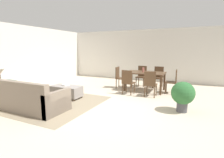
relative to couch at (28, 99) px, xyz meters
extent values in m
plane|color=beige|center=(1.86, 0.96, -0.29)|extent=(10.80, 10.80, 0.00)
cube|color=silver|center=(1.86, 5.96, 1.06)|extent=(9.00, 0.12, 2.70)
cube|color=silver|center=(-2.64, 1.46, 1.06)|extent=(0.12, 11.00, 2.70)
cube|color=gray|center=(0.09, 0.72, -0.29)|extent=(3.00, 2.80, 0.01)
cube|color=gray|center=(0.00, 0.05, -0.08)|extent=(2.18, 0.95, 0.42)
cube|color=gray|center=(0.00, -0.34, 0.35)|extent=(2.18, 0.16, 0.44)
cube|color=gray|center=(-1.02, 0.05, 0.02)|extent=(0.14, 0.95, 0.62)
cube|color=gray|center=(1.02, 0.05, 0.02)|extent=(0.14, 0.95, 0.62)
cube|color=slate|center=(-0.57, -0.06, 0.33)|extent=(0.40, 0.12, 0.39)
cube|color=silver|center=(0.00, -0.08, 0.31)|extent=(0.37, 0.11, 0.36)
cube|color=silver|center=(0.57, -0.07, 0.32)|extent=(0.39, 0.14, 0.39)
cube|color=gray|center=(0.19, 1.38, -0.05)|extent=(1.08, 0.53, 0.36)
cylinder|color=#513823|center=(-0.31, 1.60, -0.26)|extent=(0.05, 0.05, 0.06)
cylinder|color=#513823|center=(0.68, 1.60, -0.26)|extent=(0.05, 0.05, 0.06)
cylinder|color=#513823|center=(-0.31, 1.17, -0.26)|extent=(0.05, 0.05, 0.06)
cylinder|color=#513823|center=(0.68, 1.17, -0.26)|extent=(0.05, 0.05, 0.06)
cube|color=brown|center=(-1.39, 0.15, 0.24)|extent=(0.40, 0.40, 0.03)
cylinder|color=brown|center=(-1.56, 0.32, -0.03)|extent=(0.04, 0.04, 0.51)
cylinder|color=brown|center=(-1.22, 0.32, -0.03)|extent=(0.04, 0.04, 0.51)
cylinder|color=brown|center=(-1.22, -0.02, -0.03)|extent=(0.04, 0.04, 0.51)
cylinder|color=brown|center=(-1.39, 0.15, 0.26)|extent=(0.16, 0.16, 0.02)
cylinder|color=brown|center=(-1.39, 0.15, 0.44)|extent=(0.02, 0.02, 0.32)
cone|color=beige|center=(-1.39, 0.15, 0.69)|extent=(0.26, 0.26, 0.18)
cube|color=#513823|center=(2.39, 3.60, 0.45)|extent=(1.55, 0.98, 0.04)
cube|color=#513823|center=(1.67, 4.03, 0.07)|extent=(0.07, 0.07, 0.72)
cube|color=#513823|center=(3.10, 4.03, 0.07)|extent=(0.07, 0.07, 0.72)
cube|color=#513823|center=(1.67, 3.17, 0.07)|extent=(0.07, 0.07, 0.72)
cube|color=#513823|center=(3.10, 3.17, 0.07)|extent=(0.07, 0.07, 0.72)
cube|color=#513823|center=(1.97, 2.82, 0.14)|extent=(0.42, 0.42, 0.04)
cube|color=#513823|center=(1.96, 2.64, 0.39)|extent=(0.40, 0.06, 0.47)
cylinder|color=#513823|center=(1.81, 3.00, -0.09)|extent=(0.04, 0.04, 0.41)
cylinder|color=#513823|center=(2.15, 2.97, -0.09)|extent=(0.04, 0.04, 0.41)
cylinder|color=#513823|center=(1.79, 2.66, -0.09)|extent=(0.04, 0.04, 0.41)
cylinder|color=#513823|center=(2.13, 2.64, -0.09)|extent=(0.04, 0.04, 0.41)
cube|color=#513823|center=(2.81, 2.81, 0.14)|extent=(0.41, 0.41, 0.04)
cube|color=#513823|center=(2.81, 2.63, 0.39)|extent=(0.40, 0.05, 0.47)
cylinder|color=#513823|center=(2.64, 2.98, -0.09)|extent=(0.04, 0.04, 0.41)
cylinder|color=#513823|center=(2.98, 2.98, -0.09)|extent=(0.04, 0.04, 0.41)
cylinder|color=#513823|center=(2.64, 2.64, -0.09)|extent=(0.04, 0.04, 0.41)
cylinder|color=#513823|center=(2.98, 2.64, -0.09)|extent=(0.04, 0.04, 0.41)
cube|color=#513823|center=(2.02, 4.34, 0.14)|extent=(0.41, 0.41, 0.04)
cube|color=#513823|center=(2.03, 4.52, 0.39)|extent=(0.40, 0.05, 0.47)
cylinder|color=#513823|center=(2.18, 4.17, -0.09)|extent=(0.04, 0.04, 0.41)
cylinder|color=#513823|center=(1.84, 4.18, -0.09)|extent=(0.04, 0.04, 0.41)
cylinder|color=#513823|center=(2.19, 4.51, -0.09)|extent=(0.04, 0.04, 0.41)
cylinder|color=#513823|center=(1.86, 4.52, -0.09)|extent=(0.04, 0.04, 0.41)
cube|color=#513823|center=(2.77, 4.36, 0.14)|extent=(0.42, 0.42, 0.04)
cube|color=#513823|center=(2.78, 4.54, 0.39)|extent=(0.40, 0.06, 0.47)
cylinder|color=#513823|center=(2.93, 4.18, -0.09)|extent=(0.04, 0.04, 0.41)
cylinder|color=#513823|center=(2.59, 4.19, -0.09)|extent=(0.04, 0.04, 0.41)
cylinder|color=#513823|center=(2.95, 4.52, -0.09)|extent=(0.04, 0.04, 0.41)
cylinder|color=#513823|center=(2.61, 4.53, -0.09)|extent=(0.04, 0.04, 0.41)
cube|color=#513823|center=(3.40, 3.59, 0.14)|extent=(0.42, 0.42, 0.04)
cube|color=#513823|center=(3.58, 3.60, 0.39)|extent=(0.06, 0.40, 0.47)
cylinder|color=#513823|center=(3.24, 3.41, -0.09)|extent=(0.04, 0.04, 0.41)
cylinder|color=#513823|center=(3.22, 3.75, -0.09)|extent=(0.04, 0.04, 0.41)
cylinder|color=#513823|center=(3.58, 3.43, -0.09)|extent=(0.04, 0.04, 0.41)
cylinder|color=#513823|center=(3.56, 3.77, -0.09)|extent=(0.04, 0.04, 0.41)
cube|color=#513823|center=(1.34, 3.62, 0.14)|extent=(0.42, 0.42, 0.04)
cube|color=#513823|center=(1.16, 3.61, 0.39)|extent=(0.06, 0.40, 0.47)
cylinder|color=#513823|center=(1.51, 3.79, -0.09)|extent=(0.04, 0.04, 0.41)
cylinder|color=#513823|center=(1.52, 3.45, -0.09)|extent=(0.04, 0.04, 0.41)
cylinder|color=#513823|center=(1.17, 3.78, -0.09)|extent=(0.04, 0.04, 0.41)
cylinder|color=#513823|center=(1.18, 3.44, -0.09)|extent=(0.04, 0.04, 0.41)
cylinder|color=#B26659|center=(2.31, 3.61, 0.56)|extent=(0.09, 0.09, 0.18)
cube|color=silver|center=(0.11, 1.45, 0.15)|extent=(0.31, 0.27, 0.03)
cylinder|color=#4C4C51|center=(3.93, 1.63, -0.16)|extent=(0.28, 0.28, 0.26)
sphere|color=#2D6633|center=(3.93, 1.63, 0.23)|extent=(0.62, 0.62, 0.62)
camera|label=1|loc=(4.11, -3.22, 1.39)|focal=27.60mm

